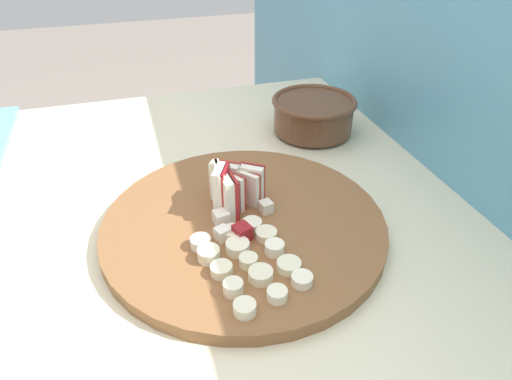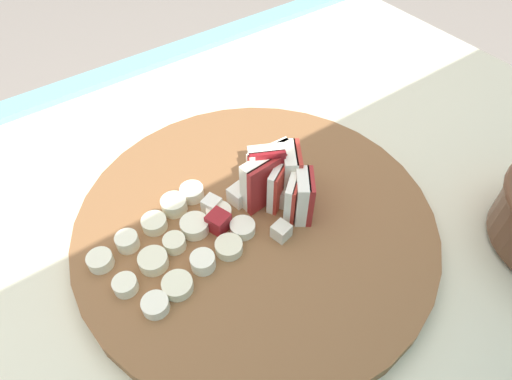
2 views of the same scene
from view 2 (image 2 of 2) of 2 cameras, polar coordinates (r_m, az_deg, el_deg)
The scene contains 4 objects.
cutting_board at distance 0.47m, azimuth -0.08°, elevation -4.41°, with size 0.38×0.38×0.02m, color brown.
apple_wedge_fan at distance 0.46m, azimuth 2.97°, elevation 1.27°, with size 0.08×0.08×0.07m.
apple_dice_pile at distance 0.46m, azimuth -0.94°, elevation -2.23°, with size 0.10×0.09×0.02m.
banana_slice_rows at distance 0.45m, azimuth -10.17°, elevation -6.49°, with size 0.16×0.12×0.02m.
Camera 2 is at (0.04, 0.26, 1.25)m, focal length 30.96 mm.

